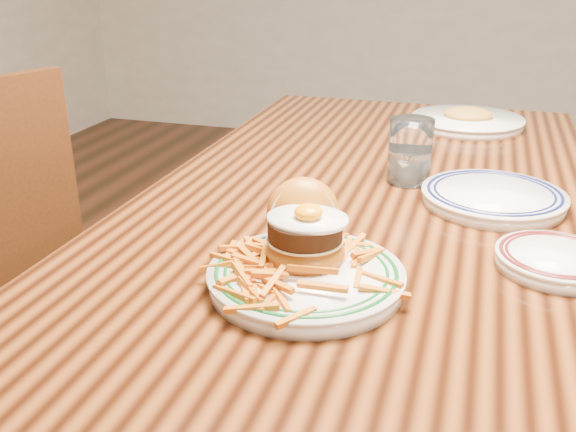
% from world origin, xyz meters
% --- Properties ---
extents(table, '(0.85, 1.60, 0.75)m').
position_xyz_m(table, '(0.00, 0.00, 0.66)').
color(table, black).
rests_on(table, floor).
extents(main_plate, '(0.27, 0.29, 0.13)m').
position_xyz_m(main_plate, '(-0.03, -0.38, 0.79)').
color(main_plate, white).
rests_on(main_plate, table).
extents(side_plate, '(0.17, 0.18, 0.03)m').
position_xyz_m(side_plate, '(0.31, -0.24, 0.77)').
color(side_plate, white).
rests_on(side_plate, table).
extents(rear_plate, '(0.26, 0.26, 0.03)m').
position_xyz_m(rear_plate, '(0.22, 0.00, 0.77)').
color(rear_plate, white).
rests_on(rear_plate, table).
extents(water_glass, '(0.09, 0.09, 0.13)m').
position_xyz_m(water_glass, '(0.06, 0.08, 0.81)').
color(water_glass, white).
rests_on(water_glass, table).
extents(far_plate, '(0.29, 0.29, 0.05)m').
position_xyz_m(far_plate, '(0.15, 0.56, 0.77)').
color(far_plate, white).
rests_on(far_plate, table).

